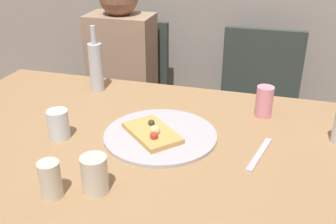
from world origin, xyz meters
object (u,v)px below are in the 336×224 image
(chair_left, at_px, (127,89))
(soda_can, at_px, (264,102))
(pizza_slice_last, at_px, (152,132))
(guest_in_sweater, at_px, (117,77))
(wine_bottle, at_px, (96,66))
(wine_glass, at_px, (95,174))
(short_glass, at_px, (59,124))
(table_knife, at_px, (259,154))
(pizza_tray, at_px, (160,135))
(dining_table, at_px, (127,155))
(tumbler_far, at_px, (50,180))
(chair_right, at_px, (257,103))

(chair_left, bearing_deg, soda_can, 143.14)
(soda_can, distance_m, chair_left, 1.05)
(pizza_slice_last, distance_m, guest_in_sweater, 0.88)
(wine_bottle, distance_m, soda_can, 0.74)
(wine_glass, bearing_deg, pizza_slice_last, 78.93)
(short_glass, bearing_deg, guest_in_sweater, 99.20)
(soda_can, bearing_deg, pizza_slice_last, -141.67)
(table_knife, bearing_deg, pizza_tray, -81.06)
(dining_table, height_order, wine_bottle, wine_bottle)
(tumbler_far, height_order, guest_in_sweater, guest_in_sweater)
(wine_glass, bearing_deg, wine_bottle, 114.52)
(soda_can, relative_size, chair_right, 0.14)
(wine_glass, height_order, guest_in_sweater, guest_in_sweater)
(chair_right, bearing_deg, dining_table, 66.19)
(wine_bottle, height_order, chair_left, wine_bottle)
(pizza_slice_last, relative_size, table_knife, 1.13)
(pizza_tray, height_order, chair_left, chair_left)
(pizza_tray, bearing_deg, short_glass, -163.26)
(chair_left, bearing_deg, pizza_slice_last, 116.65)
(wine_glass, relative_size, guest_in_sweater, 0.09)
(wine_bottle, height_order, table_knife, wine_bottle)
(wine_glass, bearing_deg, chair_right, 72.52)
(chair_left, relative_size, chair_right, 1.00)
(wine_glass, height_order, chair_right, chair_right)
(wine_bottle, relative_size, table_knife, 1.33)
(wine_glass, bearing_deg, soda_can, 55.13)
(pizza_slice_last, height_order, soda_can, soda_can)
(pizza_slice_last, distance_m, tumbler_far, 0.42)
(pizza_tray, xyz_separation_m, chair_left, (-0.47, 0.88, -0.23))
(tumbler_far, distance_m, short_glass, 0.33)
(dining_table, bearing_deg, chair_left, 111.40)
(wine_glass, xyz_separation_m, chair_left, (-0.39, 1.22, -0.28))
(pizza_tray, relative_size, soda_can, 3.29)
(guest_in_sweater, bearing_deg, table_knife, 137.45)
(dining_table, distance_m, soda_can, 0.56)
(pizza_slice_last, height_order, guest_in_sweater, guest_in_sweater)
(pizza_tray, xyz_separation_m, wine_glass, (-0.09, -0.34, 0.05))
(tumbler_far, bearing_deg, wine_bottle, 105.46)
(chair_right, bearing_deg, short_glass, 56.96)
(guest_in_sweater, bearing_deg, pizza_tray, 123.11)
(pizza_slice_last, bearing_deg, chair_right, 70.29)
(wine_bottle, bearing_deg, chair_left, 98.11)
(table_knife, height_order, guest_in_sweater, guest_in_sweater)
(chair_left, distance_m, guest_in_sweater, 0.20)
(tumbler_far, height_order, wine_glass, wine_glass)
(pizza_slice_last, distance_m, chair_left, 1.03)
(dining_table, height_order, chair_right, chair_right)
(chair_left, distance_m, chair_right, 0.77)
(tumbler_far, relative_size, soda_can, 0.89)
(wine_glass, relative_size, chair_right, 0.12)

